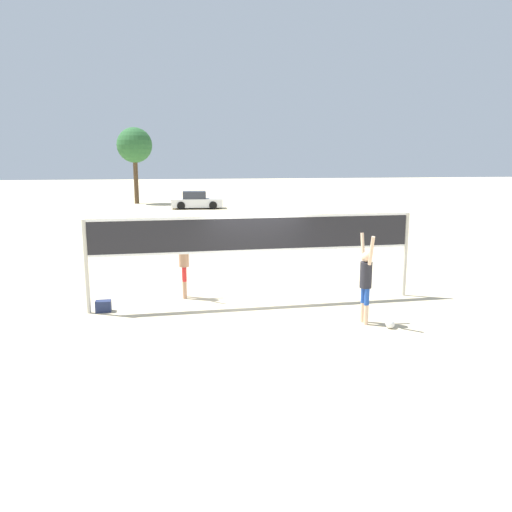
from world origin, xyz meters
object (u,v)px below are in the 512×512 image
(player_spiker, at_px, (366,277))
(tree_left_cluster, at_px, (134,146))
(volleyball, at_px, (390,324))
(player_blocker, at_px, (184,257))
(parked_car_mid, at_px, (196,201))
(gear_bag, at_px, (103,306))
(volleyball_net, at_px, (256,239))

(player_spiker, relative_size, tree_left_cluster, 0.31)
(volleyball, height_order, tree_left_cluster, tree_left_cluster)
(volleyball, xyz_separation_m, tree_left_cluster, (-6.85, 36.88, 5.06))
(player_blocker, distance_m, parked_car_mid, 27.41)
(gear_bag, distance_m, parked_car_mid, 28.61)
(player_spiker, bearing_deg, gear_bag, 70.49)
(gear_bag, distance_m, tree_left_cluster, 34.61)
(volleyball_net, xyz_separation_m, parked_car_mid, (0.70, 28.26, -1.13))
(tree_left_cluster, bearing_deg, gear_bag, -89.53)
(parked_car_mid, bearing_deg, volleyball_net, -87.47)
(gear_bag, bearing_deg, volleyball, -21.83)
(gear_bag, height_order, parked_car_mid, parked_car_mid)
(player_blocker, relative_size, volleyball, 10.38)
(player_spiker, relative_size, parked_car_mid, 0.50)
(player_spiker, height_order, gear_bag, player_spiker)
(player_blocker, relative_size, gear_bag, 5.71)
(player_spiker, height_order, volleyball, player_spiker)
(volleyball_net, relative_size, player_blocker, 3.98)
(volleyball_net, bearing_deg, volleyball, -44.73)
(gear_bag, bearing_deg, parked_car_mid, 80.63)
(volleyball, relative_size, parked_car_mid, 0.05)
(gear_bag, bearing_deg, player_blocker, 23.96)
(player_blocker, height_order, volleyball, player_blocker)
(volleyball_net, xyz_separation_m, player_blocker, (-1.84, 0.98, -0.59))
(volleyball_net, distance_m, tree_left_cluster, 34.71)
(volleyball_net, height_order, parked_car_mid, volleyball_net)
(player_spiker, xyz_separation_m, tree_left_cluster, (-6.42, 36.42, 4.05))
(volleyball, relative_size, gear_bag, 0.55)
(player_spiker, distance_m, tree_left_cluster, 37.20)
(volleyball, bearing_deg, parked_car_mid, 93.56)
(parked_car_mid, bearing_deg, gear_bag, -95.41)
(parked_car_mid, xyz_separation_m, tree_left_cluster, (-4.94, 6.02, 4.54))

